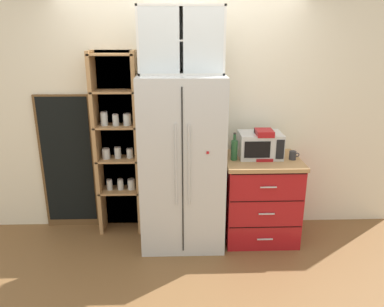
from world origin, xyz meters
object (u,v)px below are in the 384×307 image
(refrigerator, at_px, (182,162))
(bottle_green, at_px, (234,148))
(coffee_maker, at_px, (263,144))
(mug_navy, at_px, (264,156))
(chalkboard_menu, at_px, (68,163))
(microwave, at_px, (260,145))
(mug_charcoal, at_px, (293,155))

(refrigerator, height_order, bottle_green, refrigerator)
(coffee_maker, bearing_deg, bottle_green, -171.42)
(refrigerator, relative_size, mug_navy, 15.61)
(coffee_maker, height_order, chalkboard_menu, chalkboard_menu)
(microwave, distance_m, chalkboard_menu, 2.11)
(refrigerator, xyz_separation_m, mug_charcoal, (1.14, -0.01, 0.06))
(refrigerator, distance_m, mug_charcoal, 1.14)
(coffee_maker, bearing_deg, chalkboard_menu, 172.03)
(microwave, distance_m, mug_navy, 0.14)
(refrigerator, relative_size, chalkboard_menu, 1.16)
(microwave, height_order, bottle_green, bottle_green)
(mug_navy, bearing_deg, microwave, 101.49)
(coffee_maker, bearing_deg, refrigerator, -177.18)
(refrigerator, distance_m, coffee_maker, 0.85)
(bottle_green, distance_m, chalkboard_menu, 1.85)
(microwave, relative_size, chalkboard_menu, 0.29)
(coffee_maker, xyz_separation_m, bottle_green, (-0.30, -0.05, -0.03))
(refrigerator, distance_m, bottle_green, 0.55)
(chalkboard_menu, bearing_deg, refrigerator, -14.81)
(mug_charcoal, height_order, bottle_green, bottle_green)
(refrigerator, distance_m, mug_navy, 0.84)
(coffee_maker, distance_m, bottle_green, 0.31)
(mug_charcoal, bearing_deg, coffee_maker, 170.31)
(mug_charcoal, xyz_separation_m, bottle_green, (-0.61, 0.01, 0.08))
(microwave, bearing_deg, mug_charcoal, -16.11)
(microwave, xyz_separation_m, mug_navy, (0.02, -0.11, -0.08))
(mug_charcoal, distance_m, chalkboard_menu, 2.43)
(chalkboard_menu, bearing_deg, coffee_maker, -7.97)
(microwave, bearing_deg, refrigerator, -174.16)
(microwave, xyz_separation_m, mug_charcoal, (0.33, -0.09, -0.09))
(refrigerator, xyz_separation_m, microwave, (0.81, 0.08, 0.15))
(mug_charcoal, distance_m, bottle_green, 0.61)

